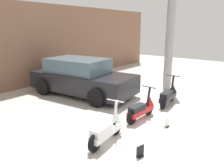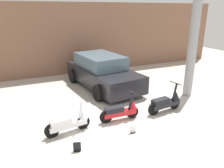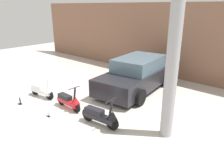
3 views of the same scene
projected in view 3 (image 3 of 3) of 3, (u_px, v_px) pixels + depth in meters
The scene contains 9 objects.
ground_plane at pixel (42, 119), 7.47m from camera, with size 28.00×28.00×0.00m, color beige.
wall_back at pixel (157, 40), 11.94m from camera, with size 19.60×0.12×3.85m, color #845B47.
scooter_front_left at pixel (42, 90), 9.17m from camera, with size 1.38×0.50×0.97m.
scooter_front_right at pixel (69, 101), 8.13m from camera, with size 1.37×0.49×0.95m.
scooter_front_center at pixel (101, 116), 6.98m from camera, with size 1.45×0.52×1.01m.
car_rear_left at pixel (137, 75), 9.93m from camera, with size 2.52×4.58×1.49m.
placard_near_left_scooter at pixel (20, 101), 8.60m from camera, with size 0.20×0.16×0.26m.
placard_near_right_scooter at pixel (49, 114), 7.64m from camera, with size 0.20×0.14×0.26m.
support_column_side at pixel (171, 74), 5.95m from camera, with size 0.36×0.36×3.85m, color #99999E.
Camera 3 is at (6.19, -3.34, 3.67)m, focal length 35.00 mm.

